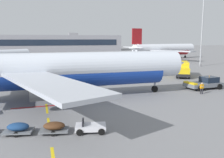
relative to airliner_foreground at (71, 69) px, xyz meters
name	(u,v)px	position (x,y,z in m)	size (l,w,h in m)	color
ground	(149,76)	(18.61, 14.97, -3.95)	(400.00, 400.00, 0.00)	slate
apron_paint_markings	(44,84)	(-3.39, 12.03, -3.95)	(8.00, 93.27, 0.01)	yellow
airliner_foreground	(71,69)	(0.00, 0.00, 0.00)	(34.67, 34.63, 12.20)	silver
pushback_tug	(205,83)	(21.42, 0.12, -3.05)	(6.21, 3.58, 2.08)	slate
airliner_mid_left	(164,49)	(43.16, 53.27, -0.19)	(32.92, 32.22, 11.60)	silver
fuel_service_truck	(182,69)	(24.90, 11.94, -2.30)	(5.40, 7.31, 3.14)	black
baggage_train	(37,128)	(-4.46, -11.57, -3.42)	(11.63, 4.04, 1.14)	silver
ground_crew_worker	(202,88)	(18.44, -3.06, -3.00)	(0.68, 0.30, 1.67)	#232328
apron_light_mast_far	(203,11)	(40.84, 27.30, 11.59)	(1.80, 1.80, 25.01)	slate
terminal_satellite	(54,43)	(6.15, 133.77, 1.13)	(86.01, 25.19, 11.73)	gray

